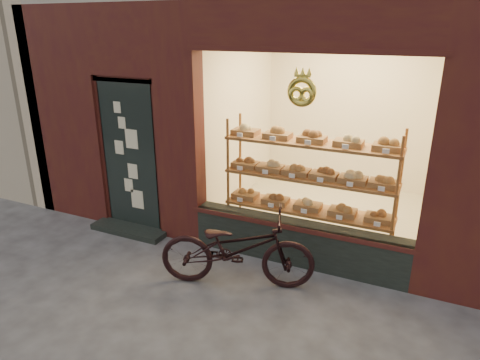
% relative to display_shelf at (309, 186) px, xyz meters
% --- Properties ---
extents(display_shelf, '(2.20, 0.45, 1.70)m').
position_rel_display_shelf_xyz_m(display_shelf, '(0.00, 0.00, 0.00)').
color(display_shelf, brown).
rests_on(display_shelf, ground).
extents(bicycle, '(1.85, 1.13, 0.92)m').
position_rel_display_shelf_xyz_m(bicycle, '(-0.47, -1.18, -0.42)').
color(bicycle, black).
rests_on(bicycle, ground).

